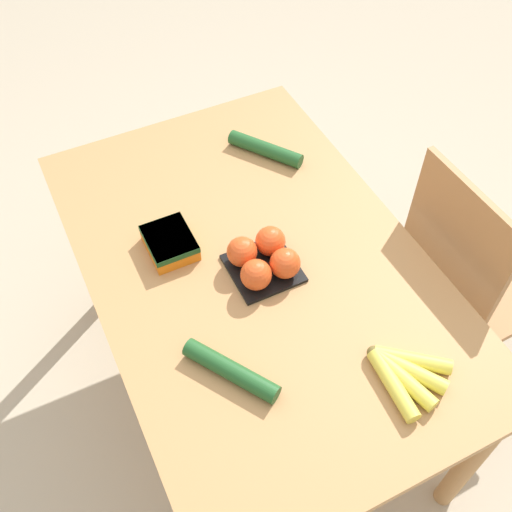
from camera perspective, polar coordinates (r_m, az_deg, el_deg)
ground_plane at (r=2.30m, az=0.00°, el=-12.38°), size 12.00×12.00×0.00m
dining_table at (r=1.74m, az=0.00°, el=-2.66°), size 1.39×0.89×0.76m
chair at (r=2.05m, az=19.19°, el=-2.36°), size 0.43×0.41×0.97m
banana_bunch at (r=1.49m, az=13.86°, el=-10.74°), size 0.20×0.19×0.04m
tomato_pack at (r=1.61m, az=0.71°, el=-0.27°), size 0.18×0.18×0.09m
carrot_bag at (r=1.68m, az=-8.23°, el=1.34°), size 0.15×0.13×0.05m
cucumber_near at (r=1.95m, az=0.89°, el=10.16°), size 0.23×0.18×0.05m
cucumber_far at (r=1.45m, az=-2.40°, el=-10.83°), size 0.24×0.18×0.05m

